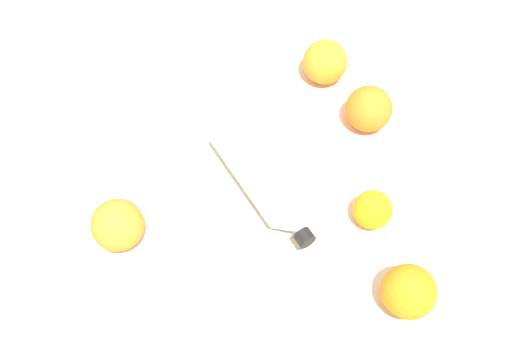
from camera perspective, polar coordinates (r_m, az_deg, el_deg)
ground_plane at (r=1.02m, az=-1.66°, el=-1.04°), size 2.40×2.40×0.00m
water_bottle at (r=0.98m, az=0.63°, el=-0.86°), size 0.12×0.25×0.07m
orange_0 at (r=0.91m, az=13.97°, el=-10.83°), size 0.08×0.08×0.08m
orange_1 at (r=0.95m, az=-12.69°, el=-4.96°), size 0.08×0.08×0.08m
orange_2 at (r=0.97m, az=10.75°, el=-3.59°), size 0.06×0.06×0.06m
orange_3 at (r=1.13m, az=6.42°, el=9.96°), size 0.08×0.08×0.08m
orange_4 at (r=1.07m, az=10.41°, el=5.64°), size 0.08×0.08×0.08m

